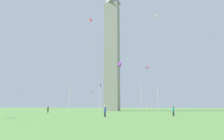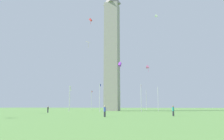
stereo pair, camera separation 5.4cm
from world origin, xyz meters
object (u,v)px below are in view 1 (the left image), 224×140
(flagpole_e, at_px, (70,98))
(flagpole_sw, at_px, (141,96))
(kite_white_delta, at_px, (157,16))
(kite_purple_box, at_px, (120,64))
(person_black_shirt, at_px, (48,109))
(flagpole_nw, at_px, (146,99))
(flagpole_n, at_px, (120,99))
(flagpole_w, at_px, (158,98))
(flagpole_ne, at_px, (91,99))
(kite_pink_delta, at_px, (148,67))
(flagpole_se, at_px, (69,97))
(obelisk_monument, at_px, (112,49))
(flagpole_s, at_px, (100,96))
(person_blue_shirt, at_px, (105,111))
(kite_red_box, at_px, (91,20))
(person_teal_shirt, at_px, (173,111))
(kite_yellow_diamond, at_px, (88,42))

(flagpole_e, bearing_deg, flagpole_sw, -112.50)
(kite_white_delta, bearing_deg, kite_purple_box, 50.42)
(flagpole_e, xyz_separation_m, person_black_shirt, (-23.13, -4.27, -3.47))
(flagpole_nw, bearing_deg, person_black_shirt, 147.32)
(flagpole_n, xyz_separation_m, flagpole_w, (-15.24, -15.24, 0.00))
(flagpole_ne, bearing_deg, kite_pink_delta, -127.86)
(flagpole_se, relative_size, flagpole_nw, 1.00)
(kite_white_delta, bearing_deg, person_black_shirt, 100.39)
(person_black_shirt, bearing_deg, flagpole_ne, 13.12)
(obelisk_monument, bearing_deg, flagpole_n, 0.00)
(flagpole_s, bearing_deg, person_black_shirt, 125.72)
(flagpole_e, distance_m, flagpole_nw, 28.16)
(person_blue_shirt, bearing_deg, flagpole_sw, 7.44)
(kite_red_box, bearing_deg, kite_white_delta, -94.79)
(flagpole_n, relative_size, flagpole_nw, 1.00)
(obelisk_monument, relative_size, person_teal_shirt, 25.68)
(flagpole_ne, height_order, flagpole_w, same)
(kite_purple_box, relative_size, kite_red_box, 1.54)
(flagpole_e, relative_size, flagpole_w, 1.00)
(person_black_shirt, bearing_deg, kite_white_delta, -66.16)
(flagpole_e, height_order, flagpole_w, same)
(person_blue_shirt, bearing_deg, person_teal_shirt, -51.20)
(kite_yellow_diamond, xyz_separation_m, kite_white_delta, (-7.64, -21.11, 3.52))
(obelisk_monument, bearing_deg, kite_yellow_diamond, 153.93)
(flagpole_ne, distance_m, flagpole_e, 11.66)
(flagpole_n, bearing_deg, kite_red_box, 175.51)
(flagpole_n, xyz_separation_m, flagpole_sw, (-26.01, -10.77, 0.00))
(person_teal_shirt, xyz_separation_m, kite_purple_box, (27.35, 13.84, 13.29))
(flagpole_e, height_order, kite_purple_box, kite_purple_box)
(flagpole_n, bearing_deg, kite_yellow_diamond, 168.75)
(flagpole_nw, bearing_deg, flagpole_n, 67.50)
(flagpole_se, height_order, person_black_shirt, flagpole_se)
(flagpole_e, height_order, kite_red_box, kite_red_box)
(kite_red_box, bearing_deg, flagpole_sw, -66.19)
(flagpole_sw, relative_size, person_black_shirt, 4.85)
(kite_purple_box, bearing_deg, kite_yellow_diamond, 101.85)
(flagpole_se, xyz_separation_m, person_blue_shirt, (-30.11, -18.82, -3.42))
(obelisk_monument, xyz_separation_m, kite_purple_box, (-8.50, -4.34, -7.38))
(flagpole_n, height_order, kite_red_box, kite_red_box)
(flagpole_nw, bearing_deg, flagpole_w, -157.50)
(kite_red_box, xyz_separation_m, kite_white_delta, (-1.55, -18.49, -1.18))
(flagpole_s, xyz_separation_m, kite_white_delta, (-2.95, -15.98, 20.30))
(kite_purple_box, bearing_deg, person_blue_shirt, -173.47)
(flagpole_e, height_order, kite_yellow_diamond, kite_yellow_diamond)
(flagpole_ne, xyz_separation_m, kite_white_delta, (-28.96, -26.76, 20.30))
(flagpole_se, distance_m, kite_white_delta, 34.39)
(flagpole_e, xyz_separation_m, kite_pink_delta, (-7.58, -28.08, 8.79))
(person_black_shirt, bearing_deg, flagpole_n, -2.50)
(kite_yellow_diamond, height_order, kite_white_delta, kite_white_delta)
(flagpole_w, bearing_deg, flagpole_s, 135.00)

